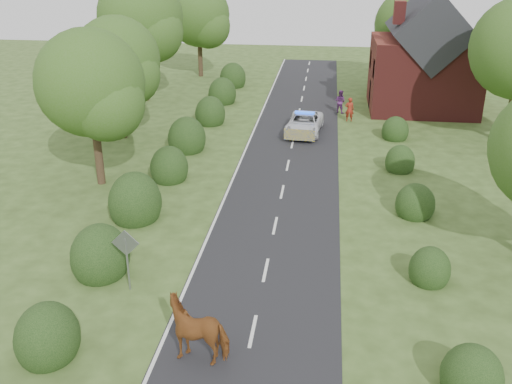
# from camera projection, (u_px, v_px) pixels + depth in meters

# --- Properties ---
(ground) EXTENTS (120.00, 120.00, 0.00)m
(ground) POSITION_uv_depth(u_px,v_px,m) (253.00, 332.00, 19.40)
(ground) COLOR #364B1E
(road) EXTENTS (6.00, 70.00, 0.02)m
(road) POSITION_uv_depth(u_px,v_px,m) (286.00, 172.00, 33.04)
(road) COLOR black
(road) RESTS_ON ground
(road_markings) EXTENTS (4.96, 70.00, 0.01)m
(road_markings) POSITION_uv_depth(u_px,v_px,m) (255.00, 184.00, 31.33)
(road_markings) COLOR white
(road_markings) RESTS_ON road
(hedgerow_left) EXTENTS (2.75, 50.41, 3.00)m
(hedgerow_left) POSITION_uv_depth(u_px,v_px,m) (161.00, 176.00, 30.49)
(hedgerow_left) COLOR black
(hedgerow_left) RESTS_ON ground
(hedgerow_right) EXTENTS (2.10, 45.78, 2.10)m
(hedgerow_right) POSITION_uv_depth(u_px,v_px,m) (412.00, 195.00, 28.62)
(hedgerow_right) COLOR black
(hedgerow_right) RESTS_ON ground
(tree_left_a) EXTENTS (5.74, 5.60, 8.38)m
(tree_left_a) POSITION_uv_depth(u_px,v_px,m) (94.00, 88.00, 29.18)
(tree_left_a) COLOR #332316
(tree_left_a) RESTS_ON ground
(tree_left_b) EXTENTS (5.74, 5.60, 8.07)m
(tree_left_b) POSITION_uv_depth(u_px,v_px,m) (120.00, 64.00, 36.74)
(tree_left_b) COLOR #332316
(tree_left_b) RESTS_ON ground
(tree_left_c) EXTENTS (6.97, 6.80, 10.22)m
(tree_left_c) POSITION_uv_depth(u_px,v_px,m) (144.00, 21.00, 45.38)
(tree_left_c) COLOR #332316
(tree_left_c) RESTS_ON ground
(tree_left_d) EXTENTS (6.15, 6.00, 8.89)m
(tree_left_d) POSITION_uv_depth(u_px,v_px,m) (201.00, 18.00, 54.57)
(tree_left_d) COLOR #332316
(tree_left_d) RESTS_ON ground
(tree_right_c) EXTENTS (6.15, 6.00, 8.58)m
(tree_right_c) POSITION_uv_depth(u_px,v_px,m) (411.00, 27.00, 50.63)
(tree_right_c) COLOR #332316
(tree_right_c) RESTS_ON ground
(road_sign) EXTENTS (1.06, 0.08, 2.53)m
(road_sign) POSITION_uv_depth(u_px,v_px,m) (126.00, 251.00, 21.14)
(road_sign) COLOR gray
(road_sign) RESTS_ON ground
(house) EXTENTS (8.00, 7.40, 9.17)m
(house) POSITION_uv_depth(u_px,v_px,m) (425.00, 61.00, 44.08)
(house) COLOR maroon
(house) RESTS_ON ground
(cow) EXTENTS (2.50, 1.40, 1.73)m
(cow) POSITION_uv_depth(u_px,v_px,m) (200.00, 331.00, 18.03)
(cow) COLOR brown
(cow) RESTS_ON ground
(police_van) EXTENTS (2.68, 5.14, 1.52)m
(police_van) POSITION_uv_depth(u_px,v_px,m) (304.00, 123.00, 39.59)
(police_van) COLOR silver
(police_van) RESTS_ON ground
(pedestrian_red) EXTENTS (0.66, 0.44, 1.79)m
(pedestrian_red) POSITION_uv_depth(u_px,v_px,m) (349.00, 109.00, 42.12)
(pedestrian_red) COLOR maroon
(pedestrian_red) RESTS_ON ground
(pedestrian_purple) EXTENTS (1.09, 1.02, 1.80)m
(pedestrian_purple) POSITION_uv_depth(u_px,v_px,m) (340.00, 102.00, 44.24)
(pedestrian_purple) COLOR #5C2865
(pedestrian_purple) RESTS_ON ground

